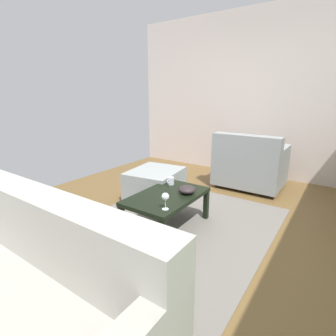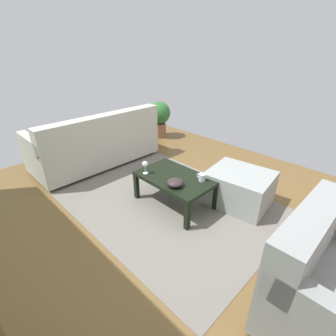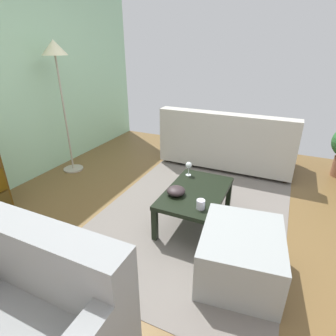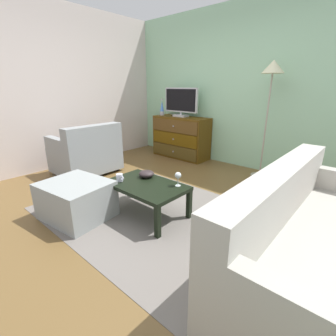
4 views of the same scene
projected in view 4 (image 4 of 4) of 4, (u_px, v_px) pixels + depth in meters
ground_plane at (156, 205)px, 3.06m from camera, size 5.28×4.84×0.05m
wall_accent_rear at (243, 89)px, 4.16m from camera, size 5.28×0.12×2.71m
wall_plain_left at (54, 89)px, 4.13m from camera, size 0.12×4.84×2.71m
area_rug at (156, 214)px, 2.78m from camera, size 2.60×1.90×0.01m
dresser at (181, 137)px, 4.94m from camera, size 1.16×0.49×0.82m
tv at (181, 101)px, 4.75m from camera, size 0.77×0.18×0.55m
lava_lamp at (162, 108)px, 5.03m from camera, size 0.09×0.09×0.33m
coffee_table at (146, 188)px, 2.70m from camera, size 0.89×0.56×0.37m
wine_glass at (178, 176)px, 2.60m from camera, size 0.07×0.07×0.16m
mug at (120, 178)px, 2.75m from camera, size 0.11×0.08×0.08m
bowl_decorative at (146, 174)px, 2.88m from camera, size 0.18×0.18×0.08m
couch_large at (312, 244)px, 1.72m from camera, size 0.85×1.91×0.85m
armchair at (87, 153)px, 4.01m from camera, size 0.80×0.95×0.83m
ottoman at (77, 200)px, 2.68m from camera, size 0.77×0.68×0.41m
standing_lamp at (272, 79)px, 3.49m from camera, size 0.32×0.32×1.75m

